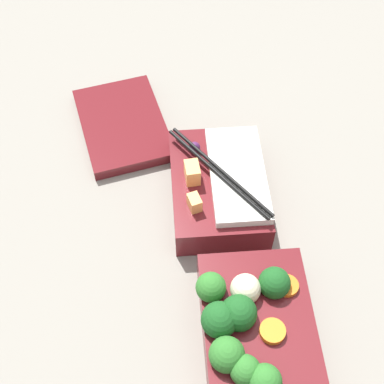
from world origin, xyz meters
name	(u,v)px	position (x,y,z in m)	size (l,w,h in m)	color
ground_plane	(244,259)	(0.00, 0.00, 0.00)	(3.00, 3.00, 0.00)	gray
bento_tray_vegetable	(250,327)	(-0.11, 0.01, 0.03)	(0.18, 0.13, 0.08)	maroon
bento_tray_rice	(220,186)	(0.10, 0.02, 0.03)	(0.18, 0.13, 0.07)	maroon
bento_lid	(123,125)	(0.25, 0.16, 0.01)	(0.18, 0.13, 0.02)	maroon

